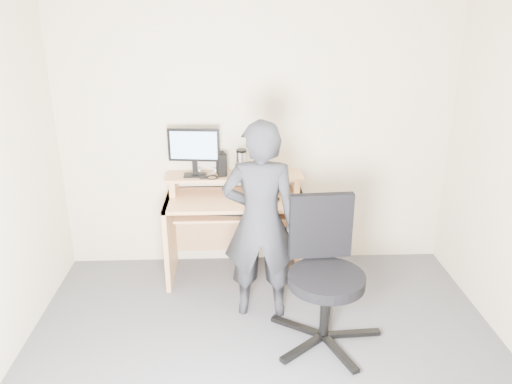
{
  "coord_description": "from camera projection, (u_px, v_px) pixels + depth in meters",
  "views": [
    {
      "loc": [
        -0.19,
        -2.57,
        2.33
      ],
      "look_at": [
        -0.04,
        1.05,
        0.95
      ],
      "focal_mm": 35.0,
      "sensor_mm": 36.0,
      "label": 1
    }
  ],
  "objects": [
    {
      "name": "headphones",
      "position": [
        207.0,
        171.0,
        4.46
      ],
      "size": [
        0.18,
        0.18,
        0.06
      ],
      "primitive_type": "torus",
      "rotation": [
        0.26,
        0.0,
        -0.21
      ],
      "color": "silver",
      "rests_on": "desk"
    },
    {
      "name": "keyboard",
      "position": [
        237.0,
        210.0,
        4.26
      ],
      "size": [
        0.48,
        0.24,
        0.03
      ],
      "primitive_type": "cube",
      "rotation": [
        0.0,
        0.0,
        -0.14
      ],
      "color": "black",
      "rests_on": "desk"
    },
    {
      "name": "monitor",
      "position": [
        194.0,
        148.0,
        4.26
      ],
      "size": [
        0.45,
        0.12,
        0.42
      ],
      "rotation": [
        0.0,
        0.0,
        -0.1
      ],
      "color": "black",
      "rests_on": "desk"
    },
    {
      "name": "travel_mug",
      "position": [
        241.0,
        163.0,
        4.38
      ],
      "size": [
        0.09,
        0.09,
        0.2
      ],
      "primitive_type": "cylinder",
      "rotation": [
        0.0,
        0.0,
        -0.05
      ],
      "color": "silver",
      "rests_on": "desk"
    },
    {
      "name": "smartphone",
      "position": [
        263.0,
        175.0,
        4.36
      ],
      "size": [
        0.08,
        0.14,
        0.01
      ],
      "primitive_type": "cube",
      "rotation": [
        0.0,
        0.0,
        0.11
      ],
      "color": "black",
      "rests_on": "desk"
    },
    {
      "name": "office_chair",
      "position": [
        324.0,
        267.0,
        3.55
      ],
      "size": [
        0.8,
        0.82,
        1.04
      ],
      "rotation": [
        0.0,
        0.0,
        0.06
      ],
      "color": "black",
      "rests_on": "ground"
    },
    {
      "name": "charger",
      "position": [
        202.0,
        177.0,
        4.29
      ],
      "size": [
        0.05,
        0.05,
        0.03
      ],
      "primitive_type": "cube",
      "rotation": [
        0.0,
        0.0,
        0.26
      ],
      "color": "black",
      "rests_on": "desk"
    },
    {
      "name": "desk",
      "position": [
        235.0,
        215.0,
        4.46
      ],
      "size": [
        1.2,
        0.6,
        0.91
      ],
      "color": "tan",
      "rests_on": "ground"
    },
    {
      "name": "person",
      "position": [
        260.0,
        222.0,
        3.75
      ],
      "size": [
        0.6,
        0.42,
        1.57
      ],
      "primitive_type": "imported",
      "rotation": [
        0.0,
        0.0,
        3.07
      ],
      "color": "black",
      "rests_on": "ground"
    },
    {
      "name": "external_drive",
      "position": [
        221.0,
        164.0,
        4.35
      ],
      "size": [
        0.1,
        0.14,
        0.2
      ],
      "primitive_type": "cube",
      "rotation": [
        0.0,
        0.0,
        0.25
      ],
      "color": "black",
      "rests_on": "desk"
    },
    {
      "name": "back_wall",
      "position": [
        257.0,
        132.0,
        4.42
      ],
      "size": [
        3.5,
        0.02,
        2.5
      ],
      "primitive_type": "cube",
      "color": "beige",
      "rests_on": "ground"
    },
    {
      "name": "mouse",
      "position": [
        274.0,
        199.0,
        4.22
      ],
      "size": [
        0.11,
        0.09,
        0.04
      ],
      "primitive_type": "ellipsoid",
      "rotation": [
        0.0,
        0.0,
        -0.33
      ],
      "color": "black",
      "rests_on": "desk"
    }
  ]
}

